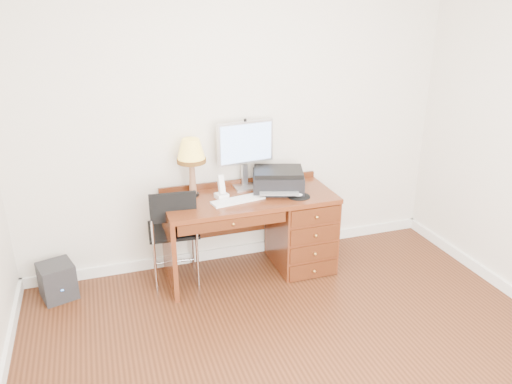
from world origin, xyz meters
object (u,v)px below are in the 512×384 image
object	(u,v)px
desk	(283,226)
phone	(221,192)
printer	(278,180)
monitor	(246,146)
chair	(174,226)
equipment_box	(57,281)
leg_lamp	(191,154)

from	to	relation	value
desk	phone	size ratio (longest dim) A/B	7.10
desk	printer	bearing A→B (deg)	120.84
monitor	chair	xyz separation A→B (m)	(-0.71, -0.20, -0.59)
printer	equipment_box	bearing A→B (deg)	-163.40
phone	chair	size ratio (longest dim) A/B	0.23
desk	printer	size ratio (longest dim) A/B	2.81
monitor	chair	bearing A→B (deg)	-171.62
leg_lamp	chair	distance (m)	0.63
monitor	printer	distance (m)	0.42
monitor	chair	size ratio (longest dim) A/B	0.68
printer	chair	bearing A→B (deg)	-160.58
monitor	equipment_box	distance (m)	1.98
phone	chair	xyz separation A→B (m)	(-0.43, -0.00, -0.26)
printer	monitor	bearing A→B (deg)	162.41
monitor	printer	bearing A→B (deg)	-42.87
equipment_box	phone	bearing A→B (deg)	-20.05
desk	chair	xyz separation A→B (m)	(-0.99, 0.03, 0.14)
leg_lamp	chair	bearing A→B (deg)	-144.82
printer	desk	bearing A→B (deg)	-41.29
monitor	leg_lamp	bearing A→B (deg)	178.93
printer	chair	xyz separation A→B (m)	(-0.96, -0.03, -0.30)
printer	equipment_box	xyz separation A→B (m)	(-1.96, 0.04, -0.69)
monitor	phone	distance (m)	0.48
desk	monitor	xyz separation A→B (m)	(-0.28, 0.23, 0.72)
desk	printer	distance (m)	0.44
desk	printer	xyz separation A→B (m)	(-0.03, 0.05, 0.44)
chair	equipment_box	size ratio (longest dim) A/B	2.92
equipment_box	monitor	bearing A→B (deg)	-12.85
phone	printer	bearing A→B (deg)	-11.23
chair	printer	bearing A→B (deg)	6.31
printer	chair	distance (m)	1.01
phone	desk	bearing A→B (deg)	-16.74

